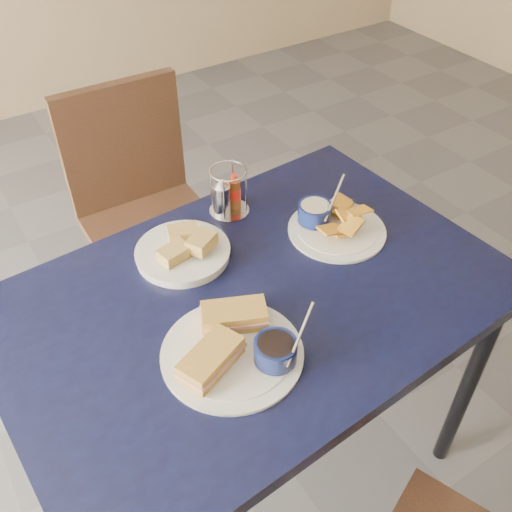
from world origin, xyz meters
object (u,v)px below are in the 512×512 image
dining_table (254,312)px  sandwich_plate (236,345)px  plantain_plate (330,222)px  chair_far (140,198)px  condiment_caddy (227,195)px  bread_basket (184,251)px

dining_table → sandwich_plate: 0.20m
sandwich_plate → plantain_plate: 0.48m
plantain_plate → chair_far: bearing=110.2°
sandwich_plate → condiment_caddy: condiment_caddy is taller
bread_basket → plantain_plate: bearing=-15.7°
plantain_plate → condiment_caddy: (-0.19, 0.21, 0.04)m
chair_far → condiment_caddy: size_ratio=6.65×
dining_table → chair_far: bearing=87.6°
chair_far → bread_basket: (-0.11, -0.61, 0.25)m
dining_table → plantain_plate: (0.30, 0.10, 0.09)m
dining_table → chair_far: chair_far is taller
dining_table → plantain_plate: size_ratio=4.76×
chair_far → sandwich_plate: bearing=-99.8°
chair_far → condiment_caddy: chair_far is taller
condiment_caddy → dining_table: bearing=-109.2°
chair_far → bread_basket: 0.66m
bread_basket → condiment_caddy: size_ratio=1.71×
sandwich_plate → chair_far: bearing=80.2°
bread_basket → chair_far: bearing=79.3°
bread_basket → condiment_caddy: 0.21m
sandwich_plate → condiment_caddy: (0.23, 0.43, 0.03)m
dining_table → chair_far: 0.82m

